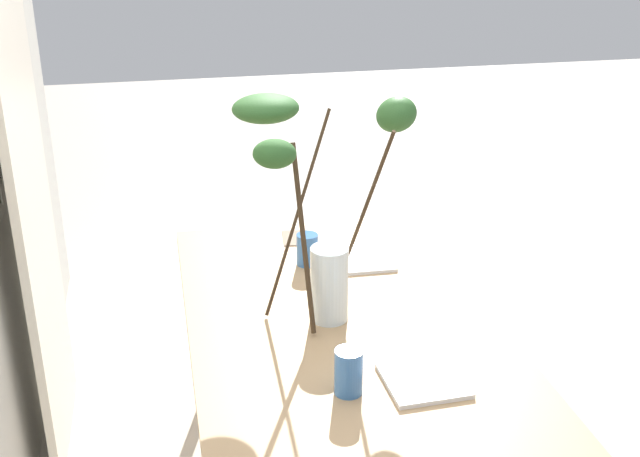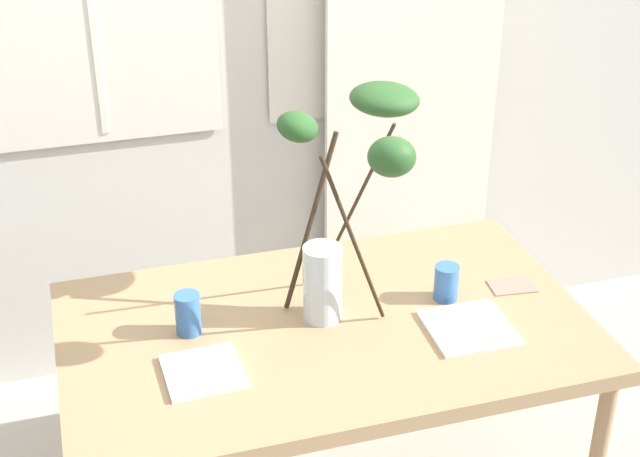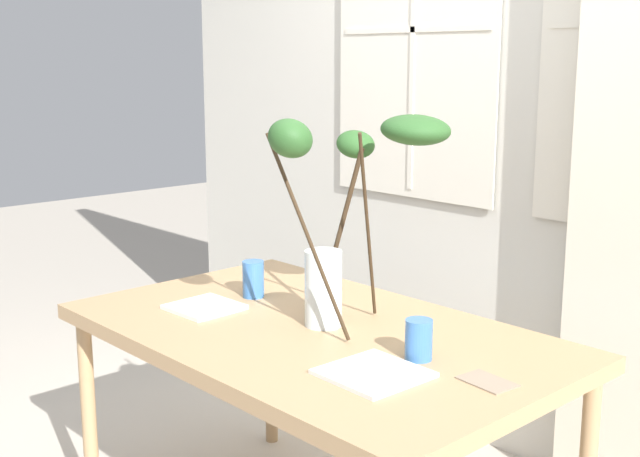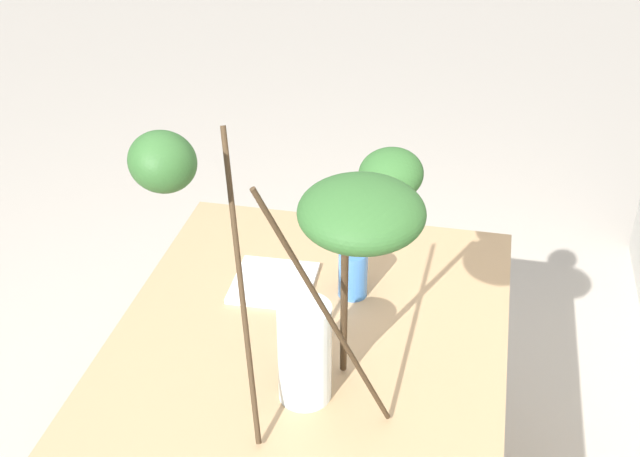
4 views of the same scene
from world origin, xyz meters
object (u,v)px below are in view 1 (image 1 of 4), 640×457
at_px(dining_table, 341,334).
at_px(plate_square_left, 424,380).
at_px(drinking_glass_blue_left, 349,372).
at_px(plate_square_right, 356,258).
at_px(vase_with_branches, 311,186).
at_px(drinking_glass_blue_right, 307,249).

height_order(dining_table, plate_square_left, plate_square_left).
bearing_deg(drinking_glass_blue_left, plate_square_left, -89.36).
distance_m(drinking_glass_blue_left, plate_square_left, 0.22).
relative_size(drinking_glass_blue_left, plate_square_right, 0.53).
bearing_deg(dining_table, drinking_glass_blue_left, 169.53).
relative_size(vase_with_branches, plate_square_left, 3.29).
bearing_deg(drinking_glass_blue_left, plate_square_right, -15.74).
distance_m(drinking_glass_blue_left, drinking_glass_blue_right, 0.79).
bearing_deg(plate_square_right, drinking_glass_blue_right, 89.46).
xyz_separation_m(drinking_glass_blue_left, plate_square_right, (0.79, -0.22, -0.06)).
xyz_separation_m(dining_table, vase_with_branches, (0.09, 0.07, 0.47)).
xyz_separation_m(plate_square_left, plate_square_right, (0.79, -0.01, -0.00)).
xyz_separation_m(drinking_glass_blue_left, plate_square_left, (0.00, -0.21, -0.06)).
height_order(drinking_glass_blue_left, plate_square_right, drinking_glass_blue_left).
height_order(drinking_glass_blue_right, plate_square_left, drinking_glass_blue_right).
bearing_deg(plate_square_left, drinking_glass_blue_right, 11.84).
bearing_deg(plate_square_left, vase_with_branches, 23.30).
bearing_deg(plate_square_left, plate_square_right, -0.92).
relative_size(plate_square_left, plate_square_right, 0.86).
height_order(vase_with_branches, plate_square_left, vase_with_branches).
height_order(vase_with_branches, drinking_glass_blue_right, vase_with_branches).
distance_m(drinking_glass_blue_right, plate_square_right, 0.19).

